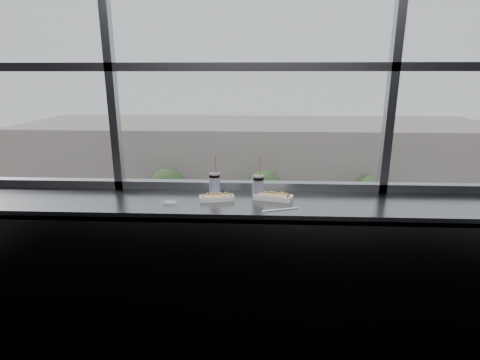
{
  "coord_description": "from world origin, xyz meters",
  "views": [
    {
      "loc": [
        0.06,
        -1.24,
        1.95
      ],
      "look_at": [
        -0.06,
        1.23,
        1.25
      ],
      "focal_mm": 28.0,
      "sensor_mm": 36.0,
      "label": 1
    }
  ],
  "objects_px": {
    "soda_cup_left": "(215,183)",
    "pedestrian_d": "(358,222)",
    "wrapper": "(170,202)",
    "tree_center": "(264,189)",
    "car_near_d": "(349,294)",
    "tree_left": "(168,187)",
    "soda_cup_right": "(258,186)",
    "hotdog_tray_right": "(273,196)",
    "car_near_a": "(33,283)",
    "hotdog_tray_left": "(217,197)",
    "car_far_b": "(275,233)",
    "car_near_b": "(100,288)",
    "pedestrian_c": "(314,220)",
    "pedestrian_a": "(174,210)",
    "tree_right": "(369,193)",
    "loose_straw": "(280,210)",
    "car_far_a": "(112,230)",
    "car_far_c": "(388,237)"
  },
  "relations": [
    {
      "from": "tree_left",
      "to": "car_far_c",
      "type": "bearing_deg",
      "value": -12.7
    },
    {
      "from": "pedestrian_c",
      "to": "loose_straw",
      "type": "bearing_deg",
      "value": -99.72
    },
    {
      "from": "wrapper",
      "to": "car_near_d",
      "type": "height_order",
      "value": "wrapper"
    },
    {
      "from": "soda_cup_right",
      "to": "car_near_b",
      "type": "distance_m",
      "value": 21.67
    },
    {
      "from": "car_near_d",
      "to": "pedestrian_c",
      "type": "xyz_separation_m",
      "value": [
        -0.43,
        10.83,
        0.13
      ]
    },
    {
      "from": "tree_left",
      "to": "pedestrian_a",
      "type": "bearing_deg",
      "value": 78.73
    },
    {
      "from": "pedestrian_d",
      "to": "loose_straw",
      "type": "bearing_deg",
      "value": 73.1
    },
    {
      "from": "hotdog_tray_left",
      "to": "pedestrian_a",
      "type": "bearing_deg",
      "value": 92.84
    },
    {
      "from": "soda_cup_left",
      "to": "car_far_a",
      "type": "distance_m",
      "value": 28.78
    },
    {
      "from": "loose_straw",
      "to": "car_near_d",
      "type": "height_order",
      "value": "loose_straw"
    },
    {
      "from": "hotdog_tray_right",
      "to": "soda_cup_left",
      "type": "distance_m",
      "value": 0.43
    },
    {
      "from": "car_near_b",
      "to": "pedestrian_c",
      "type": "xyz_separation_m",
      "value": [
        13.86,
        10.83,
        0.17
      ]
    },
    {
      "from": "soda_cup_right",
      "to": "car_near_b",
      "type": "xyz_separation_m",
      "value": [
        -9.04,
        16.22,
        -11.18
      ]
    },
    {
      "from": "wrapper",
      "to": "tree_center",
      "type": "distance_m",
      "value": 29.66
    },
    {
      "from": "hotdog_tray_left",
      "to": "soda_cup_left",
      "type": "bearing_deg",
      "value": 91.74
    },
    {
      "from": "pedestrian_c",
      "to": "car_near_a",
      "type": "bearing_deg",
      "value": -148.76
    },
    {
      "from": "car_far_a",
      "to": "pedestrian_c",
      "type": "height_order",
      "value": "pedestrian_c"
    },
    {
      "from": "soda_cup_left",
      "to": "wrapper",
      "type": "bearing_deg",
      "value": -143.76
    },
    {
      "from": "tree_left",
      "to": "soda_cup_right",
      "type": "bearing_deg",
      "value": -74.6
    },
    {
      "from": "pedestrian_d",
      "to": "tree_center",
      "type": "distance_m",
      "value": 8.38
    },
    {
      "from": "car_far_b",
      "to": "wrapper",
      "type": "bearing_deg",
      "value": 175.33
    },
    {
      "from": "car_far_b",
      "to": "tree_left",
      "type": "bearing_deg",
      "value": 66.44
    },
    {
      "from": "tree_right",
      "to": "car_near_d",
      "type": "bearing_deg",
      "value": -109.56
    },
    {
      "from": "soda_cup_left",
      "to": "pedestrian_a",
      "type": "bearing_deg",
      "value": 103.9
    },
    {
      "from": "tree_left",
      "to": "hotdog_tray_right",
      "type": "bearing_deg",
      "value": -74.42
    },
    {
      "from": "hotdog_tray_left",
      "to": "car_far_b",
      "type": "relative_size",
      "value": 0.04
    },
    {
      "from": "car_near_b",
      "to": "tree_left",
      "type": "relative_size",
      "value": 1.1
    },
    {
      "from": "pedestrian_c",
      "to": "pedestrian_d",
      "type": "xyz_separation_m",
      "value": [
        3.67,
        0.18,
        -0.19
      ]
    },
    {
      "from": "wrapper",
      "to": "pedestrian_d",
      "type": "relative_size",
      "value": 0.05
    },
    {
      "from": "wrapper",
      "to": "pedestrian_c",
      "type": "xyz_separation_m",
      "value": [
        5.42,
        27.19,
        -10.93
      ]
    },
    {
      "from": "pedestrian_a",
      "to": "tree_right",
      "type": "relative_size",
      "value": 0.42
    },
    {
      "from": "soda_cup_left",
      "to": "pedestrian_a",
      "type": "xyz_separation_m",
      "value": [
        -7.24,
        29.25,
        -11.13
      ]
    },
    {
      "from": "pedestrian_d",
      "to": "tree_center",
      "type": "relative_size",
      "value": 0.37
    },
    {
      "from": "hotdog_tray_left",
      "to": "pedestrian_a",
      "type": "xyz_separation_m",
      "value": [
        -7.27,
        29.37,
        -11.07
      ]
    },
    {
      "from": "car_far_b",
      "to": "car_near_a",
      "type": "height_order",
      "value": "car_near_a"
    },
    {
      "from": "wrapper",
      "to": "tree_center",
      "type": "height_order",
      "value": "wrapper"
    },
    {
      "from": "car_near_a",
      "to": "tree_left",
      "type": "distance_m",
      "value": 13.3
    },
    {
      "from": "car_near_d",
      "to": "car_near_a",
      "type": "relative_size",
      "value": 0.86
    },
    {
      "from": "hotdog_tray_left",
      "to": "soda_cup_left",
      "type": "distance_m",
      "value": 0.14
    },
    {
      "from": "car_far_b",
      "to": "car_near_b",
      "type": "xyz_separation_m",
      "value": [
        -10.43,
        -8.0,
        -0.17
      ]
    },
    {
      "from": "hotdog_tray_left",
      "to": "car_far_b",
      "type": "distance_m",
      "value": 26.69
    },
    {
      "from": "pedestrian_a",
      "to": "tree_center",
      "type": "relative_size",
      "value": 0.39
    },
    {
      "from": "soda_cup_left",
      "to": "pedestrian_d",
      "type": "xyz_separation_m",
      "value": [
        8.81,
        27.17,
        -11.19
      ]
    },
    {
      "from": "car_far_b",
      "to": "pedestrian_a",
      "type": "xyz_separation_m",
      "value": [
        -8.95,
        5.09,
        -0.12
      ]
    },
    {
      "from": "car_far_c",
      "to": "car_far_a",
      "type": "bearing_deg",
      "value": 85.42
    },
    {
      "from": "soda_cup_left",
      "to": "car_far_c",
      "type": "bearing_deg",
      "value": 66.93
    },
    {
      "from": "loose_straw",
      "to": "hotdog_tray_left",
      "type": "bearing_deg",
      "value": 139.01
    },
    {
      "from": "soda_cup_right",
      "to": "hotdog_tray_left",
      "type": "bearing_deg",
      "value": -167.45
    },
    {
      "from": "car_near_a",
      "to": "hotdog_tray_right",
      "type": "bearing_deg",
      "value": -142.47
    },
    {
      "from": "wrapper",
      "to": "hotdog_tray_left",
      "type": "bearing_deg",
      "value": 14.78
    }
  ]
}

